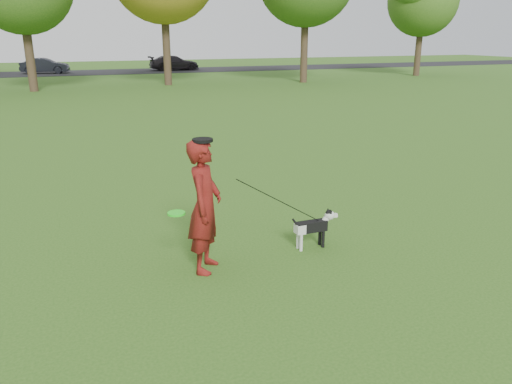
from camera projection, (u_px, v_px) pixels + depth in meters
name	position (u px, v px, depth m)	size (l,w,h in m)	color
ground	(270.00, 253.00, 7.44)	(120.00, 120.00, 0.00)	#285116
road	(90.00, 72.00, 42.97)	(120.00, 7.00, 0.02)	black
man	(205.00, 207.00, 6.68)	(0.67, 0.44, 1.83)	#5E0D0E
dog	(315.00, 225.00, 7.55)	(0.78, 0.16, 0.60)	black
car_mid	(45.00, 66.00, 41.55)	(1.33, 3.81, 1.26)	black
car_right	(174.00, 63.00, 45.32)	(1.82, 4.47, 1.30)	black
man_held_items	(280.00, 201.00, 7.11)	(2.38, 0.37, 1.44)	#21E91D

